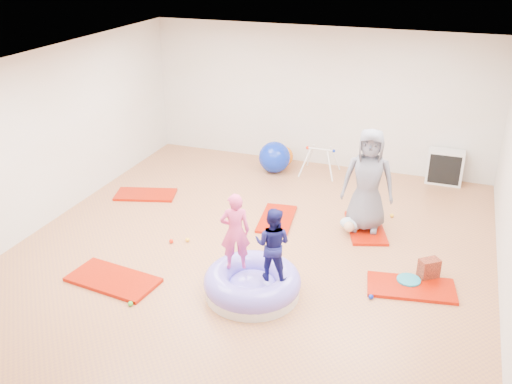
% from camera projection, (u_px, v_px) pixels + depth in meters
% --- Properties ---
extents(room, '(7.01, 8.01, 2.81)m').
position_uv_depth(room, '(249.00, 168.00, 7.98)').
color(room, '#AE7441').
rests_on(room, ground).
extents(gym_mat_front_left, '(1.32, 0.77, 0.05)m').
position_uv_depth(gym_mat_front_left, '(113.00, 280.00, 7.88)').
color(gym_mat_front_left, '#B01300').
rests_on(gym_mat_front_left, ground).
extents(gym_mat_mid_left, '(1.19, 0.82, 0.05)m').
position_uv_depth(gym_mat_mid_left, '(146.00, 195.00, 10.46)').
color(gym_mat_mid_left, '#B01300').
rests_on(gym_mat_mid_left, ground).
extents(gym_mat_center_back, '(0.66, 1.12, 0.04)m').
position_uv_depth(gym_mat_center_back, '(277.00, 219.00, 9.57)').
color(gym_mat_center_back, '#B01300').
rests_on(gym_mat_center_back, ground).
extents(gym_mat_right, '(1.25, 0.77, 0.05)m').
position_uv_depth(gym_mat_right, '(411.00, 288.00, 7.70)').
color(gym_mat_right, '#B01300').
rests_on(gym_mat_right, ground).
extents(gym_mat_rear_right, '(0.88, 1.24, 0.05)m').
position_uv_depth(gym_mat_rear_right, '(366.00, 228.00, 9.27)').
color(gym_mat_rear_right, '#B01300').
rests_on(gym_mat_rear_right, ground).
extents(inflatable_cushion, '(1.29, 1.29, 0.41)m').
position_uv_depth(inflatable_cushion, '(252.00, 284.00, 7.55)').
color(inflatable_cushion, silver).
rests_on(inflatable_cushion, ground).
extents(child_pink, '(0.47, 0.40, 1.08)m').
position_uv_depth(child_pink, '(235.00, 228.00, 7.38)').
color(child_pink, '#DF407B').
rests_on(child_pink, inflatable_cushion).
extents(child_navy, '(0.48, 0.38, 0.99)m').
position_uv_depth(child_navy, '(273.00, 241.00, 7.16)').
color(child_navy, '#11124E').
rests_on(child_navy, inflatable_cushion).
extents(adult_caregiver, '(0.87, 0.62, 1.67)m').
position_uv_depth(adult_caregiver, '(368.00, 180.00, 8.89)').
color(adult_caregiver, slate).
rests_on(adult_caregiver, gym_mat_rear_right).
extents(infant, '(0.36, 0.36, 0.21)m').
position_uv_depth(infant, '(351.00, 224.00, 9.11)').
color(infant, '#A7C2D4').
rests_on(infant, gym_mat_rear_right).
extents(ball_pit_balls, '(3.24, 3.79, 0.07)m').
position_uv_depth(ball_pit_balls, '(257.00, 253.00, 8.52)').
color(ball_pit_balls, '#0924AA').
rests_on(ball_pit_balls, ground).
extents(exercise_ball_blue, '(0.63, 0.63, 0.63)m').
position_uv_depth(exercise_ball_blue, '(274.00, 157.00, 11.40)').
color(exercise_ball_blue, '#0924AA').
rests_on(exercise_ball_blue, ground).
extents(exercise_ball_orange, '(0.42, 0.42, 0.42)m').
position_uv_depth(exercise_ball_orange, '(283.00, 156.00, 11.74)').
color(exercise_ball_orange, '#DB6506').
rests_on(exercise_ball_orange, ground).
extents(infant_play_gym, '(0.72, 0.68, 0.55)m').
position_uv_depth(infant_play_gym, '(320.00, 157.00, 11.25)').
color(infant_play_gym, silver).
rests_on(infant_play_gym, ground).
extents(cube_shelf, '(0.67, 0.33, 0.67)m').
position_uv_depth(cube_shelf, '(445.00, 167.00, 10.87)').
color(cube_shelf, silver).
rests_on(cube_shelf, ground).
extents(balance_disc, '(0.32, 0.32, 0.07)m').
position_uv_depth(balance_disc, '(409.00, 281.00, 7.82)').
color(balance_disc, teal).
rests_on(balance_disc, ground).
extents(backpack, '(0.32, 0.30, 0.32)m').
position_uv_depth(backpack, '(429.00, 270.00, 7.87)').
color(backpack, '#BB3B1C').
rests_on(backpack, ground).
extents(yellow_toy, '(0.18, 0.18, 0.03)m').
position_uv_depth(yellow_toy, '(138.00, 279.00, 7.91)').
color(yellow_toy, yellow).
rests_on(yellow_toy, ground).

